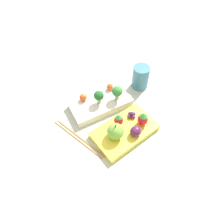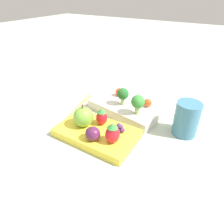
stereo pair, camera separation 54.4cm
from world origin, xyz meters
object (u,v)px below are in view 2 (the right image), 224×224
Objects in this scene: bento_box_savoury at (125,108)px; plum at (92,133)px; broccoli_floret_0 at (138,102)px; chopsticks_pair at (76,109)px; apple at (83,117)px; strawberry_1 at (102,117)px; cherry_tomato_1 at (148,103)px; cherry_tomato_0 at (119,92)px; grape_cluster at (119,128)px; strawberry_0 at (112,133)px; bento_box_fruit at (97,133)px; broccoli_floret_1 at (123,94)px; drinking_cup at (186,119)px.

plum reaches higher than bento_box_savoury.
broccoli_floret_0 is 0.20m from chopsticks_pair.
apple is 1.34× the size of strawberry_1.
cherry_tomato_0 is at bearing 171.26° from cherry_tomato_1.
plum reaches higher than grape_cluster.
bento_box_savoury is 4.36× the size of strawberry_0.
bento_box_fruit is at bearing -28.60° from chopsticks_pair.
apple is (-0.00, -0.18, 0.01)m from cherry_tomato_0.
plum is (-0.05, -0.15, -0.03)m from broccoli_floret_0.
chopsticks_pair is at bearing -167.51° from broccoli_floret_0.
apple is 0.29× the size of chopsticks_pair.
bento_box_savoury is at bearing 27.18° from chopsticks_pair.
broccoli_floret_1 reaches higher than bento_box_fruit.
cherry_tomato_1 is (0.06, 0.02, 0.03)m from bento_box_savoury.
drinking_cup is at bearing -3.37° from bento_box_savoury.
cherry_tomato_1 is 0.65× the size of plum.
strawberry_0 reaches higher than bento_box_fruit.
drinking_cup reaches higher than broccoli_floret_1.
apple is at bearing -105.55° from broccoli_floret_1.
strawberry_0 is 0.21m from chopsticks_pair.
bento_box_savoury is 0.18m from plum.
apple is (-0.11, -0.16, 0.01)m from cherry_tomato_1.
cherry_tomato_1 is 0.75× the size of grape_cluster.
strawberry_1 is (0.04, 0.03, -0.00)m from apple.
chopsticks_pair is (-0.13, -0.07, -0.06)m from broccoli_floret_1.
plum is at bearing -36.35° from chopsticks_pair.
cherry_tomato_1 is 0.52× the size of strawberry_1.
strawberry_1 reaches higher than cherry_tomato_1.
broccoli_floret_0 reaches higher than broccoli_floret_1.
cherry_tomato_1 is at bearing 74.53° from plum.
apple is at bearing -179.56° from bento_box_fruit.
chopsticks_pair is at bearing -169.42° from drinking_cup.
strawberry_0 is (0.06, -0.02, 0.04)m from bento_box_fruit.
grape_cluster is at bearing -3.94° from strawberry_1.
apple reaches higher than grape_cluster.
drinking_cup reaches higher than bento_box_fruit.
cherry_tomato_1 is at bearing 57.22° from apple.
strawberry_0 is (0.06, -0.15, -0.01)m from broccoli_floret_1.
grape_cluster is at bearing -60.36° from cherry_tomato_0.
strawberry_1 is (-0.00, 0.03, 0.03)m from bento_box_fruit.
plum is (0.02, -0.06, -0.01)m from strawberry_1.
bento_box_savoury is at bearing 72.24° from apple.
cherry_tomato_1 reaches higher than chopsticks_pair.
bento_box_fruit reaches higher than chopsticks_pair.
drinking_cup is (0.22, -0.05, 0.01)m from cherry_tomato_0.
broccoli_floret_0 is at bearing -22.70° from broccoli_floret_1.
broccoli_floret_0 is 0.15m from apple.
strawberry_1 is (-0.06, -0.08, -0.02)m from broccoli_floret_0.
drinking_cup is at bearing 28.08° from strawberry_1.
bento_box_savoury is 0.07m from cherry_tomato_1.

